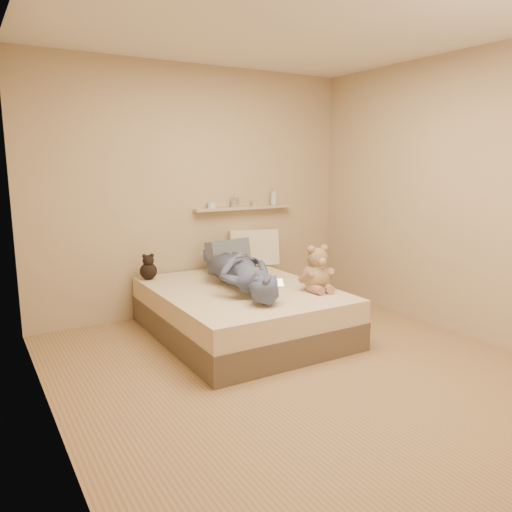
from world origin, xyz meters
TOP-DOWN VIEW (x-y plane):
  - room at (0.00, 0.00)m, footprint 3.80×3.80m
  - bed at (0.00, 0.93)m, footprint 1.50×1.90m
  - game_console at (-0.03, 0.35)m, footprint 0.21×0.15m
  - teddy_bear at (0.55, 0.49)m, footprint 0.35×0.34m
  - dark_plush at (-0.63, 1.70)m, footprint 0.17×0.17m
  - pillow_cream at (0.63, 1.76)m, footprint 0.59×0.37m
  - pillow_grey at (0.24, 1.62)m, footprint 0.53×0.29m
  - person at (-0.01, 0.93)m, footprint 0.80×1.54m
  - wall_shelf at (0.55, 1.84)m, footprint 1.20×0.12m
  - shelf_bottles at (0.62, 1.84)m, footprint 0.89×0.10m

SIDE VIEW (x-z plane):
  - bed at x=0.00m, z-range 0.00..0.45m
  - dark_plush at x=-0.63m, z-range 0.43..0.70m
  - pillow_grey at x=0.24m, z-range 0.44..0.80m
  - game_console at x=-0.03m, z-range 0.59..0.66m
  - teddy_bear at x=0.55m, z-range 0.41..0.84m
  - person at x=-0.01m, z-range 0.45..0.80m
  - pillow_cream at x=0.63m, z-range 0.44..0.86m
  - wall_shelf at x=0.55m, z-range 1.09..1.11m
  - shelf_bottles at x=0.62m, z-range 1.09..1.28m
  - room at x=0.00m, z-range -0.60..3.20m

